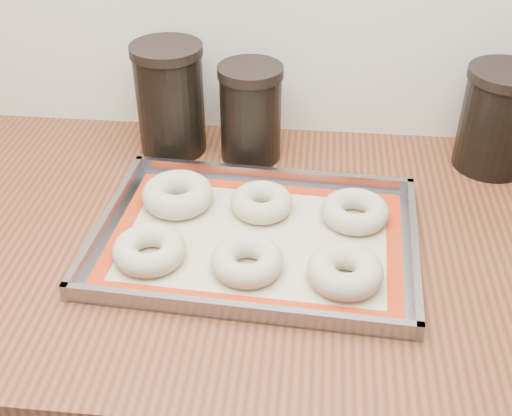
# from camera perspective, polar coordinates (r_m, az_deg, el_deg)

# --- Properties ---
(countertop) EXTENTS (3.06, 0.68, 0.04)m
(countertop) POSITION_cam_1_polar(r_m,az_deg,el_deg) (0.97, 3.66, -3.32)
(countertop) COLOR brown
(countertop) RESTS_ON cabinet
(baking_tray) EXTENTS (0.48, 0.35, 0.03)m
(baking_tray) POSITION_cam_1_polar(r_m,az_deg,el_deg) (0.94, 0.00, -2.65)
(baking_tray) COLOR gray
(baking_tray) RESTS_ON countertop
(baking_mat) EXTENTS (0.44, 0.31, 0.00)m
(baking_mat) POSITION_cam_1_polar(r_m,az_deg,el_deg) (0.94, 0.00, -2.75)
(baking_mat) COLOR #C6B793
(baking_mat) RESTS_ON baking_tray
(bagel_front_left) EXTENTS (0.13, 0.13, 0.03)m
(bagel_front_left) POSITION_cam_1_polar(r_m,az_deg,el_deg) (0.90, -9.46, -3.69)
(bagel_front_left) COLOR #BDB492
(bagel_front_left) RESTS_ON baking_mat
(bagel_front_mid) EXTENTS (0.10, 0.10, 0.03)m
(bagel_front_mid) POSITION_cam_1_polar(r_m,az_deg,el_deg) (0.87, -0.79, -4.72)
(bagel_front_mid) COLOR #BDB492
(bagel_front_mid) RESTS_ON baking_mat
(bagel_front_right) EXTENTS (0.11, 0.11, 0.04)m
(bagel_front_right) POSITION_cam_1_polar(r_m,az_deg,el_deg) (0.86, 7.92, -5.58)
(bagel_front_right) COLOR #BDB492
(bagel_front_right) RESTS_ON baking_mat
(bagel_back_left) EXTENTS (0.12, 0.12, 0.04)m
(bagel_back_left) POSITION_cam_1_polar(r_m,az_deg,el_deg) (1.00, -6.98, 1.21)
(bagel_back_left) COLOR #BDB492
(bagel_back_left) RESTS_ON baking_mat
(bagel_back_mid) EXTENTS (0.12, 0.12, 0.03)m
(bagel_back_mid) POSITION_cam_1_polar(r_m,az_deg,el_deg) (0.98, 0.50, 0.51)
(bagel_back_mid) COLOR #BDB492
(bagel_back_mid) RESTS_ON baking_mat
(bagel_back_right) EXTENTS (0.11, 0.11, 0.03)m
(bagel_back_right) POSITION_cam_1_polar(r_m,az_deg,el_deg) (0.97, 8.79, -0.30)
(bagel_back_right) COLOR #BDB492
(bagel_back_right) RESTS_ON baking_mat
(canister_left) EXTENTS (0.12, 0.12, 0.19)m
(canister_left) POSITION_cam_1_polar(r_m,az_deg,el_deg) (1.13, -7.64, 9.59)
(canister_left) COLOR black
(canister_left) RESTS_ON countertop
(canister_mid) EXTENTS (0.11, 0.11, 0.17)m
(canister_mid) POSITION_cam_1_polar(r_m,az_deg,el_deg) (1.10, -0.48, 8.47)
(canister_mid) COLOR black
(canister_mid) RESTS_ON countertop
(canister_right) EXTENTS (0.13, 0.13, 0.18)m
(canister_right) POSITION_cam_1_polar(r_m,az_deg,el_deg) (1.15, 20.77, 7.40)
(canister_right) COLOR black
(canister_right) RESTS_ON countertop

